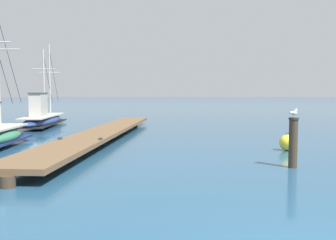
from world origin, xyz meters
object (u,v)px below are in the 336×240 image
at_px(fishing_boat_0, 43,118).
at_px(perched_seagull, 294,113).
at_px(mooring_piling, 293,142).
at_px(mooring_buoy, 287,143).

bearing_deg(fishing_boat_0, perched_seagull, -49.09).
distance_m(fishing_boat_0, mooring_piling, 18.29).
bearing_deg(fishing_boat_0, mooring_buoy, -39.10).
height_order(perched_seagull, mooring_buoy, perched_seagull).
distance_m(mooring_piling, perched_seagull, 0.87).
bearing_deg(fishing_boat_0, mooring_piling, -49.07).
bearing_deg(mooring_piling, mooring_buoy, 74.04).
xyz_separation_m(mooring_piling, perched_seagull, (-0.00, -0.00, 0.87)).
bearing_deg(perched_seagull, fishing_boat_0, 130.91).
relative_size(fishing_boat_0, mooring_buoy, 12.06).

